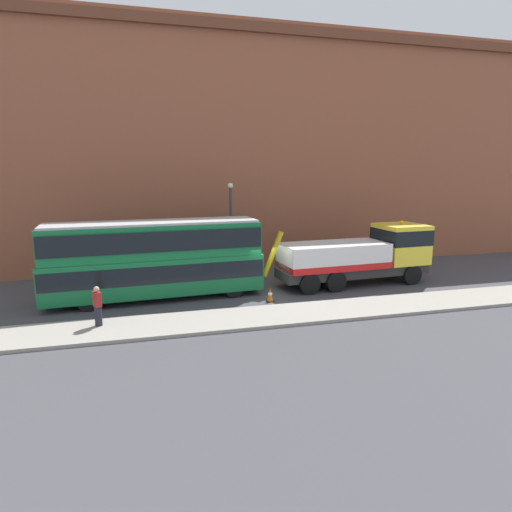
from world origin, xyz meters
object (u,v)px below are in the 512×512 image
(recovery_tow_truck, at_px, (361,255))
(traffic_cone_near_bus, at_px, (270,295))
(street_lamp, at_px, (231,221))
(pedestrian_onlooker, at_px, (98,307))
(double_decker_bus, at_px, (155,257))

(recovery_tow_truck, xyz_separation_m, traffic_cone_near_bus, (-6.13, -2.06, -1.42))
(traffic_cone_near_bus, distance_m, street_lamp, 7.20)
(recovery_tow_truck, distance_m, pedestrian_onlooker, 14.82)
(recovery_tow_truck, bearing_deg, double_decker_bus, 176.54)
(double_decker_bus, bearing_deg, street_lamp, 38.47)
(double_decker_bus, distance_m, traffic_cone_near_bus, 6.24)
(recovery_tow_truck, relative_size, traffic_cone_near_bus, 14.18)
(double_decker_bus, bearing_deg, traffic_cone_near_bus, -23.53)
(street_lamp, bearing_deg, traffic_cone_near_bus, -83.78)
(pedestrian_onlooker, relative_size, street_lamp, 0.29)
(recovery_tow_truck, xyz_separation_m, pedestrian_onlooker, (-14.26, -3.95, -0.77))
(double_decker_bus, height_order, street_lamp, street_lamp)
(recovery_tow_truck, distance_m, traffic_cone_near_bus, 6.62)
(recovery_tow_truck, height_order, street_lamp, street_lamp)
(traffic_cone_near_bus, bearing_deg, street_lamp, 96.22)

